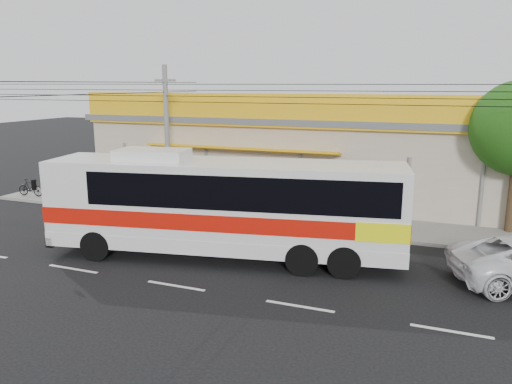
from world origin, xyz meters
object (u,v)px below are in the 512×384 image
Objects in this scene: motorbike_dark at (30,188)px; coach_bus at (229,202)px; motorbike_red at (94,186)px; utility_pole at (165,92)px.

coach_bus is at bearing -113.98° from motorbike_dark.
utility_pole is at bearing -106.35° from motorbike_red.
coach_bus is at bearing -120.52° from motorbike_red.
utility_pole is at bearing -95.95° from motorbike_dark.
coach_bus is 12.65m from motorbike_red.
motorbike_red is 1.19× the size of motorbike_dark.
utility_pole is at bearing 128.46° from coach_bus.
coach_bus reaches higher than motorbike_dark.
coach_bus is 8.33× the size of motorbike_dark.
coach_bus is 7.90m from utility_pole.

